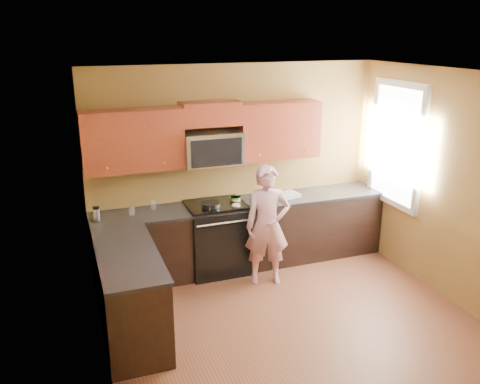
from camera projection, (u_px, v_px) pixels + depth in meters
name	position (u px, v px, depth m)	size (l,w,h in m)	color
floor	(298.00, 330.00, 5.47)	(4.00, 4.00, 0.00)	brown
ceiling	(309.00, 75.00, 4.64)	(4.00, 4.00, 0.00)	white
wall_back	(236.00, 165.00, 6.84)	(4.00, 4.00, 0.00)	brown
wall_front	(443.00, 313.00, 3.27)	(4.00, 4.00, 0.00)	brown
wall_left	(98.00, 240.00, 4.40)	(4.00, 4.00, 0.00)	brown
wall_right	(461.00, 192.00, 5.71)	(4.00, 4.00, 0.00)	brown
cabinet_back_run	(244.00, 235.00, 6.85)	(4.00, 0.60, 0.88)	black
cabinet_left_run	(129.00, 294.00, 5.32)	(0.60, 1.60, 0.88)	black
countertop_back	(244.00, 203.00, 6.70)	(4.00, 0.62, 0.04)	black
countertop_left	(127.00, 255.00, 5.18)	(0.62, 1.60, 0.04)	black
stove	(216.00, 237.00, 6.69)	(0.76, 0.65, 0.95)	black
microwave	(212.00, 164.00, 6.50)	(0.76, 0.40, 0.42)	silver
upper_cab_left	(135.00, 170.00, 6.21)	(1.22, 0.33, 0.75)	maroon
upper_cab_right	(278.00, 157.00, 6.84)	(1.12, 0.33, 0.75)	maroon
upper_cab_over_mw	(211.00, 113.00, 6.34)	(0.76, 0.33, 0.30)	maroon
window	(397.00, 145.00, 6.68)	(0.06, 1.06, 1.66)	white
woman	(267.00, 226.00, 6.30)	(0.56, 0.37, 1.54)	pink
frying_pan	(211.00, 207.00, 6.44)	(0.24, 0.42, 0.05)	black
butter_tub	(235.00, 202.00, 6.69)	(0.14, 0.14, 0.10)	gold
toast_slice	(264.00, 203.00, 6.63)	(0.11, 0.11, 0.01)	#B27F47
napkin_a	(236.00, 206.00, 6.47)	(0.11, 0.12, 0.06)	silver
napkin_b	(258.00, 197.00, 6.78)	(0.12, 0.13, 0.07)	silver
dish_towel	(287.00, 195.00, 6.90)	(0.30, 0.24, 0.05)	white
travel_mug	(97.00, 221.00, 6.03)	(0.08, 0.08, 0.17)	silver
glass_a	(132.00, 210.00, 6.22)	(0.07, 0.07, 0.12)	silver
glass_c	(153.00, 205.00, 6.42)	(0.07, 0.07, 0.12)	silver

